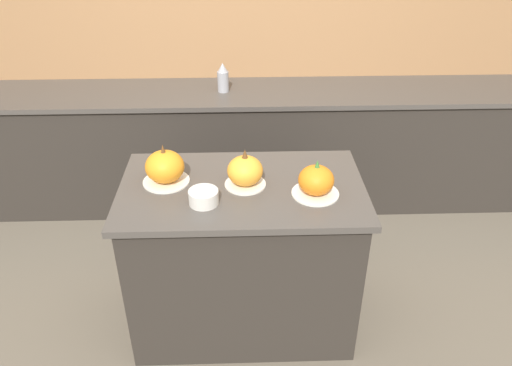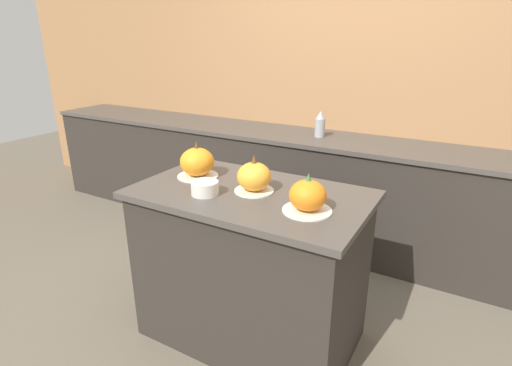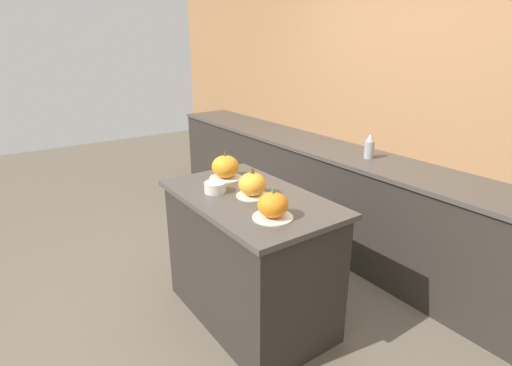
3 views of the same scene
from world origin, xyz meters
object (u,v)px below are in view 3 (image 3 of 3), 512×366
at_px(bottle_tall, 369,147).
at_px(pumpkin_cake_center, 252,185).
at_px(pumpkin_cake_left, 225,167).
at_px(mixing_bowl, 215,187).
at_px(pumpkin_cake_right, 273,206).

bearing_deg(bottle_tall, pumpkin_cake_center, -83.83).
height_order(pumpkin_cake_left, pumpkin_cake_center, pumpkin_cake_left).
bearing_deg(mixing_bowl, bottle_tall, 87.66).
height_order(pumpkin_cake_left, pumpkin_cake_right, pumpkin_cake_left).
bearing_deg(pumpkin_cake_right, mixing_bowl, -173.35).
bearing_deg(mixing_bowl, pumpkin_cake_center, 38.86).
distance_m(pumpkin_cake_center, bottle_tall, 1.31).
distance_m(pumpkin_cake_left, pumpkin_cake_right, 0.76).
xyz_separation_m(pumpkin_cake_right, mixing_bowl, (-0.54, -0.06, -0.04)).
xyz_separation_m(pumpkin_cake_left, pumpkin_cake_right, (0.75, -0.14, -0.01)).
xyz_separation_m(bottle_tall, mixing_bowl, (-0.06, -1.47, -0.07)).
height_order(pumpkin_cake_left, mixing_bowl, pumpkin_cake_left).
relative_size(bottle_tall, mixing_bowl, 1.46).
height_order(pumpkin_cake_left, bottle_tall, bottle_tall).
bearing_deg(pumpkin_cake_center, pumpkin_cake_left, 173.97).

